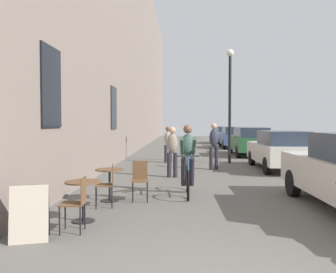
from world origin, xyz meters
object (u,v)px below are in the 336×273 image
object	(u,v)px
cafe_chair_mid_toward_street	(140,178)
pedestrian_far	(168,142)
sandwich_board_sign	(30,213)
parked_car_fourth	(234,137)
parked_car_fifth	(225,135)
cafe_chair_near_toward_street	(77,200)
cafe_chair_mid_toward_wall	(108,182)
cafe_table_mid	(110,178)
pedestrian_near	(172,149)
pedestrian_mid	(214,143)
parked_car_second	(280,150)
street_lamp	(230,91)
parked_car_third	(250,141)
cyclist_on_bicycle	(188,162)
cafe_table_near	(83,192)

from	to	relation	value
cafe_chair_mid_toward_street	pedestrian_far	bearing A→B (deg)	87.45
sandwich_board_sign	parked_car_fourth	size ratio (longest dim) A/B	0.20
cafe_chair_mid_toward_street	pedestrian_far	xyz separation A→B (m)	(0.34, 7.72, 0.38)
pedestrian_far	parked_car_fifth	xyz separation A→B (m)	(4.23, 14.78, -0.16)
cafe_chair_mid_toward_street	pedestrian_far	world-z (taller)	pedestrian_far
cafe_chair_near_toward_street	cafe_chair_mid_toward_wall	size ratio (longest dim) A/B	1.00
cafe_table_mid	pedestrian_near	world-z (taller)	pedestrian_near
pedestrian_mid	parked_car_second	size ratio (longest dim) A/B	0.42
cafe_chair_mid_toward_street	sandwich_board_sign	world-z (taller)	cafe_chair_mid_toward_street
pedestrian_mid	pedestrian_far	xyz separation A→B (m)	(-1.80, 2.27, -0.08)
parked_car_second	cafe_chair_mid_toward_street	bearing A→B (deg)	-130.25
pedestrian_near	cafe_chair_mid_toward_street	bearing A→B (deg)	-100.37
pedestrian_near	street_lamp	size ratio (longest dim) A/B	0.33
parked_car_second	parked_car_third	size ratio (longest dim) A/B	0.97
sandwich_board_sign	pedestrian_near	xyz separation A→B (m)	(1.97, 6.28, 0.50)
cafe_chair_near_toward_street	cyclist_on_bicycle	world-z (taller)	cyclist_on_bicycle
cafe_chair_near_toward_street	cafe_table_mid	distance (m)	2.31
pedestrian_mid	cafe_chair_mid_toward_street	bearing A→B (deg)	-111.48
cafe_chair_mid_toward_wall	cafe_table_near	bearing A→B (deg)	-100.65
cyclist_on_bicycle	parked_car_third	size ratio (longest dim) A/B	0.41
parked_car_second	parked_car_third	distance (m)	5.84
cafe_chair_mid_toward_street	pedestrian_near	distance (m)	3.56
cafe_chair_near_toward_street	pedestrian_near	xyz separation A→B (m)	(1.37, 5.86, 0.40)
cafe_table_mid	cafe_chair_mid_toward_wall	size ratio (longest dim) A/B	0.81
cyclist_on_bicycle	street_lamp	distance (m)	7.43
pedestrian_near	street_lamp	world-z (taller)	street_lamp
cafe_chair_mid_toward_street	cyclist_on_bicycle	size ratio (longest dim) A/B	0.51
parked_car_third	cafe_chair_mid_toward_wall	bearing A→B (deg)	-113.41
cyclist_on_bicycle	parked_car_fourth	bearing A→B (deg)	78.04
sandwich_board_sign	parked_car_third	xyz separation A→B (m)	(5.90, 14.10, 0.37)
cafe_table_near	parked_car_third	world-z (taller)	parked_car_third
pedestrian_mid	parked_car_fifth	world-z (taller)	pedestrian_mid
cafe_chair_near_toward_street	cyclist_on_bicycle	bearing A→B (deg)	59.65
cafe_chair_near_toward_street	pedestrian_mid	world-z (taller)	pedestrian_mid
pedestrian_near	parked_car_fifth	bearing A→B (deg)	78.31
cyclist_on_bicycle	parked_car_second	bearing A→B (deg)	53.23
pedestrian_near	parked_car_fourth	bearing A→B (deg)	73.93
cafe_chair_mid_toward_street	parked_car_fifth	distance (m)	22.95
cyclist_on_bicycle	pedestrian_far	bearing A→B (deg)	96.09
cafe_table_mid	cyclist_on_bicycle	world-z (taller)	cyclist_on_bicycle
cafe_chair_near_toward_street	cafe_chair_mid_toward_street	xyz separation A→B (m)	(0.73, 2.38, 0.00)
cyclist_on_bicycle	cafe_table_near	bearing A→B (deg)	-127.34
cafe_chair_mid_toward_wall	parked_car_fourth	bearing A→B (deg)	73.78
cafe_table_near	sandwich_board_sign	bearing A→B (deg)	-116.41
pedestrian_far	parked_car_fourth	size ratio (longest dim) A/B	0.39
parked_car_fifth	pedestrian_mid	bearing A→B (deg)	-98.10
cafe_chair_mid_toward_wall	parked_car_third	size ratio (longest dim) A/B	0.21
parked_car_third	sandwich_board_sign	bearing A→B (deg)	-112.70
cafe_chair_near_toward_street	parked_car_fifth	bearing A→B (deg)	77.96
cafe_table_mid	parked_car_third	xyz separation A→B (m)	(5.24, 11.37, 0.26)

